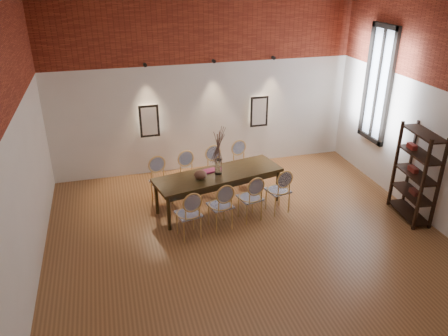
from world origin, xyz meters
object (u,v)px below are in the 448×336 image
object	(u,v)px
chair_far_c	(217,170)
chair_far_d	(243,164)
vase	(218,167)
chair_near_b	(220,205)
chair_near_d	(278,190)
chair_near_c	(250,197)
chair_far_b	(190,176)
book	(210,171)
shelving_rack	(416,174)
chair_near_a	(188,214)
chair_far_a	(161,182)
bowl	(200,175)
dining_table	(219,190)

from	to	relation	value
chair_far_c	chair_far_d	bearing A→B (deg)	-180.00
chair_far_d	vase	size ratio (longest dim) A/B	3.13
chair_near_b	chair_near_d	world-z (taller)	same
chair_near_c	chair_far_c	world-z (taller)	same
chair_near_b	chair_near_d	distance (m)	1.27
chair_near_c	chair_far_b	size ratio (longest dim) A/B	1.00
book	shelving_rack	distance (m)	3.92
chair_near_d	chair_far_c	bearing A→B (deg)	114.78
chair_near_a	chair_far_a	world-z (taller)	same
vase	bowl	bearing A→B (deg)	-160.83
chair_far_a	chair_far_d	bearing A→B (deg)	-180.00
chair_far_c	chair_far_b	bearing A→B (deg)	0.00
chair_far_b	chair_far_c	size ratio (longest dim) A/B	1.00
chair_far_d	book	xyz separation A→B (m)	(-0.93, -0.74, 0.30)
dining_table	chair_far_c	size ratio (longest dim) A/B	2.71
chair_far_a	chair_near_d	bearing A→B (deg)	144.17
chair_far_b	vase	distance (m)	0.87
chair_near_a	chair_far_d	distance (m)	2.35
chair_near_b	chair_near_d	size ratio (longest dim) A/B	1.00
vase	bowl	world-z (taller)	vase
chair_near_a	chair_far_c	bearing A→B (deg)	47.28
chair_far_d	chair_near_d	bearing A→B (deg)	90.00
chair_near_c	bowl	xyz separation A→B (m)	(-0.85, 0.47, 0.37)
dining_table	chair_far_b	xyz separation A→B (m)	(-0.46, 0.61, 0.09)
dining_table	chair_far_c	xyz separation A→B (m)	(0.17, 0.74, 0.09)
vase	bowl	xyz separation A→B (m)	(-0.39, -0.14, -0.06)
chair_near_c	vase	world-z (taller)	vase
chair_far_d	vase	distance (m)	1.26
chair_far_c	chair_far_d	xyz separation A→B (m)	(0.62, 0.13, 0.00)
chair_near_b	chair_far_b	world-z (taller)	same
chair_far_b	vase	world-z (taller)	vase
dining_table	chair_far_a	xyz separation A→B (m)	(-1.08, 0.47, 0.09)
chair_far_a	shelving_rack	world-z (taller)	shelving_rack
dining_table	book	world-z (taller)	book
book	chair_near_d	bearing A→B (deg)	-26.50
chair_near_d	chair_near_c	bearing A→B (deg)	-180.00
chair_near_a	chair_near_b	xyz separation A→B (m)	(0.62, 0.13, 0.00)
chair_near_d	chair_near_a	bearing A→B (deg)	-180.00
chair_near_c	chair_far_b	distance (m)	1.52
chair_far_d	shelving_rack	xyz separation A→B (m)	(2.70, -2.20, 0.43)
chair_near_c	chair_near_d	bearing A→B (deg)	0.00
book	chair_far_d	bearing A→B (deg)	38.38
shelving_rack	bowl	bearing A→B (deg)	169.64
chair_near_b	chair_far_d	xyz separation A→B (m)	(0.95, 1.62, 0.00)
bowl	vase	bearing A→B (deg)	19.17
chair_far_a	vase	bearing A→B (deg)	143.98
chair_near_a	chair_far_b	size ratio (longest dim) A/B	1.00
chair_near_c	chair_far_d	xyz separation A→B (m)	(0.33, 1.48, 0.00)
chair_far_c	bowl	size ratio (longest dim) A/B	3.92
chair_far_c	book	size ratio (longest dim) A/B	3.62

